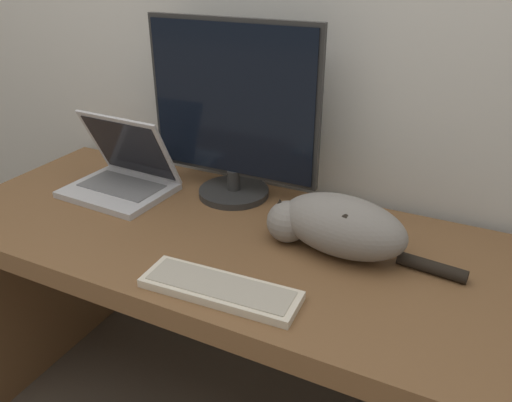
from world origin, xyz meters
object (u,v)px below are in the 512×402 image
Objects in this scene: monitor at (233,114)px; laptop at (122,177)px; external_keyboard at (220,289)px; cat at (337,224)px.

laptop is at bearing -158.47° from monitor.
laptop is 0.63m from external_keyboard.
laptop is 0.88× the size of external_keyboard.
laptop is 0.64× the size of cat.
cat is at bearing 55.32° from external_keyboard.
laptop is 0.72m from cat.
laptop is at bearing 146.20° from external_keyboard.
cat is (0.39, -0.17, -0.18)m from monitor.
external_keyboard is at bearing -28.23° from laptop.
external_keyboard is at bearing -65.20° from monitor.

